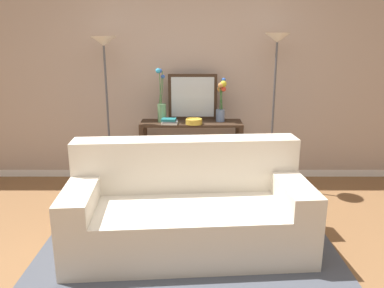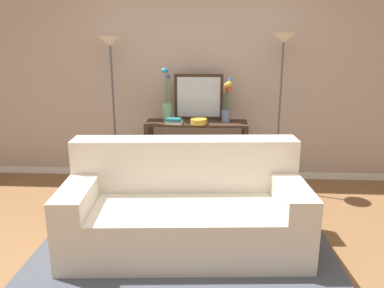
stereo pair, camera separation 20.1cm
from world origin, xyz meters
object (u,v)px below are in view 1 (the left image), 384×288
Objects in this scene: fruit_bowl at (196,121)px; wall_mirror at (195,97)px; vase_tall_flowers at (163,106)px; book_row_under_console at (171,180)px; vase_short_flowers at (223,102)px; book_stack at (171,121)px; floor_lamp_left at (107,71)px; couch at (190,211)px; console_table at (193,142)px; floor_lamp_right at (278,69)px.

wall_mirror is at bearing 93.20° from fruit_bowl.
wall_mirror is at bearing 21.62° from vase_tall_flowers.
book_row_under_console is (-0.30, 0.12, -0.76)m from fruit_bowl.
book_stack is at bearing -165.82° from vase_short_flowers.
floor_lamp_left is 1.48m from book_row_under_console.
book_row_under_console is (-0.62, -0.03, -0.96)m from vase_short_flowers.
couch is 10.63× the size of book_stack.
fruit_bowl is (0.03, -0.12, 0.28)m from console_table.
vase_short_flowers is (0.69, 0.02, 0.05)m from vase_tall_flowers.
floor_lamp_left is 0.73m from vase_tall_flowers.
fruit_bowl is 0.28m from book_stack.
vase_tall_flowers is 1.50× the size of book_row_under_console.
vase_tall_flowers is at bearing 127.00° from book_stack.
floor_lamp_left is 9.23× the size of book_stack.
floor_lamp_left reaches higher than vase_short_flowers.
vase_short_flowers is at bearing 168.76° from floor_lamp_right.
vase_tall_flowers is (-1.28, 0.09, -0.43)m from floor_lamp_right.
floor_lamp_right is at bearing 2.03° from fruit_bowl.
couch is 1.38m from fruit_bowl.
floor_lamp_right is at bearing 53.85° from couch.
fruit_bowl is (-0.32, -0.15, -0.20)m from vase_short_flowers.
fruit_bowl reaches higher than book_row_under_console.
vase_short_flowers is at bearing 1.89° from vase_tall_flowers.
floor_lamp_left is at bearing -166.28° from wall_mirror.
vase_short_flowers is at bearing 14.18° from book_stack.
couch is 10.64× the size of fruit_bowl.
wall_mirror reaches higher than book_stack.
book_stack is at bearing -53.00° from vase_tall_flowers.
wall_mirror is 0.40m from vase_tall_flowers.
book_stack is (-0.22, 1.28, 0.50)m from couch.
floor_lamp_right is 1.81m from book_row_under_console.
floor_lamp_right is (1.88, 0.00, 0.03)m from floor_lamp_left.
floor_lamp_left reaches higher than couch.
floor_lamp_right reaches higher than vase_short_flowers.
console_table is at bearing -1.77° from vase_tall_flowers.
couch is 1.15× the size of floor_lamp_left.
vase_short_flowers is at bearing -19.92° from wall_mirror.
couch is 1.92m from floor_lamp_left.
console_table is 0.68× the size of floor_lamp_left.
console_table is at bearing 105.35° from fruit_bowl.
vase_short_flowers is 2.67× the size of fruit_bowl.
floor_lamp_right reaches higher than console_table.
book_row_under_console is at bearing -176.93° from vase_short_flowers.
book_stack is (-0.28, -0.00, -0.00)m from fruit_bowl.
vase_short_flowers reaches higher than couch.
floor_lamp_left is 1.05m from wall_mirror.
floor_lamp_left is 9.24× the size of fruit_bowl.
book_stack is at bearing -154.70° from console_table.
wall_mirror is 0.36m from fruit_bowl.
fruit_bowl is at bearing -74.65° from console_table.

